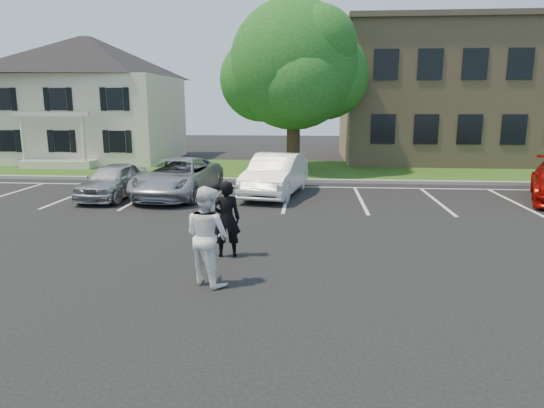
% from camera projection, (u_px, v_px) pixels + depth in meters
% --- Properties ---
extents(ground_plane, '(90.00, 90.00, 0.00)m').
position_uv_depth(ground_plane, '(268.00, 268.00, 10.70)').
color(ground_plane, black).
rests_on(ground_plane, ground).
extents(curb, '(40.00, 0.30, 0.15)m').
position_uv_depth(curb, '(291.00, 181.00, 22.40)').
color(curb, gray).
rests_on(curb, ground).
extents(grass_strip, '(44.00, 8.00, 0.08)m').
position_uv_depth(grass_strip, '(294.00, 170.00, 26.31)').
color(grass_strip, '#274B19').
rests_on(grass_strip, ground).
extents(stall_lines, '(34.00, 5.36, 0.01)m').
position_uv_depth(stall_lines, '(323.00, 195.00, 19.33)').
color(stall_lines, silver).
rests_on(stall_lines, ground).
extents(house, '(10.30, 9.22, 7.60)m').
position_uv_depth(house, '(90.00, 99.00, 30.44)').
color(house, beige).
rests_on(house, ground).
extents(office_building, '(22.40, 10.40, 8.30)m').
position_uv_depth(office_building, '(522.00, 94.00, 30.21)').
color(office_building, '#98815C').
rests_on(office_building, ground).
extents(tree, '(7.80, 7.20, 8.80)m').
position_uv_depth(tree, '(296.00, 68.00, 24.91)').
color(tree, black).
rests_on(tree, ground).
extents(man_black_suit, '(0.75, 0.57, 1.82)m').
position_uv_depth(man_black_suit, '(226.00, 219.00, 11.39)').
color(man_black_suit, black).
rests_on(man_black_suit, ground).
extents(man_white_shirt, '(1.23, 1.17, 2.00)m').
position_uv_depth(man_white_shirt, '(207.00, 236.00, 9.63)').
color(man_white_shirt, white).
rests_on(man_white_shirt, ground).
extents(car_silver_west, '(1.78, 4.03, 1.35)m').
position_uv_depth(car_silver_west, '(113.00, 181.00, 18.54)').
color(car_silver_west, '#ACACB1').
rests_on(car_silver_west, ground).
extents(car_silver_minivan, '(2.89, 5.49, 1.47)m').
position_uv_depth(car_silver_minivan, '(178.00, 177.00, 18.92)').
color(car_silver_minivan, '#A2A5AA').
rests_on(car_silver_minivan, ground).
extents(car_white_sedan, '(2.54, 5.14, 1.62)m').
position_uv_depth(car_white_sedan, '(275.00, 175.00, 19.14)').
color(car_white_sedan, white).
rests_on(car_white_sedan, ground).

